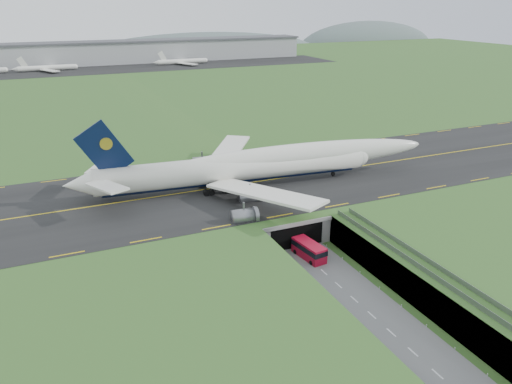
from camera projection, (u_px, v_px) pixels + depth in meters
name	position (u px, v px, depth m)	size (l,w,h in m)	color
ground	(316.00, 266.00, 96.70)	(900.00, 900.00, 0.00)	#336227
airfield_deck	(317.00, 252.00, 95.62)	(800.00, 800.00, 6.00)	gray
trench_road	(337.00, 284.00, 90.26)	(12.00, 75.00, 0.20)	slate
taxiway	(249.00, 183.00, 122.68)	(800.00, 44.00, 0.18)	black
tunnel_portal	(278.00, 218.00, 109.77)	(17.00, 22.30, 6.00)	gray
guideway	(433.00, 277.00, 82.61)	(3.00, 53.00, 7.05)	#A8A8A3
jumbo_jet	(260.00, 165.00, 119.88)	(89.88, 58.42, 19.40)	white
shuttle_tram	(309.00, 250.00, 98.99)	(4.06, 8.40, 3.28)	#B10B26
cargo_terminal	(99.00, 53.00, 347.21)	(320.00, 67.00, 15.60)	#B2B2B2
distant_hills	(151.00, 57.00, 489.46)	(700.00, 91.00, 60.00)	slate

